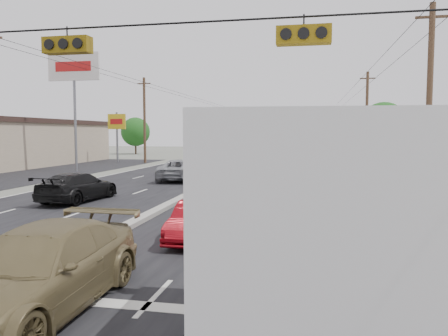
{
  "coord_description": "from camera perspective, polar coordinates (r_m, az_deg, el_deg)",
  "views": [
    {
      "loc": [
        6.66,
        -8.72,
        3.58
      ],
      "look_at": [
        3.36,
        7.94,
        2.2
      ],
      "focal_mm": 35.0,
      "sensor_mm": 36.0,
      "label": 1
    }
  ],
  "objects": [
    {
      "name": "tree_right_mid",
      "position": [
        54.37,
        20.1,
        5.16
      ],
      "size": [
        5.6,
        5.6,
        7.14
      ],
      "color": "#382619",
      "rests_on": "ground"
    },
    {
      "name": "oncoming_near",
      "position": [
        23.96,
        -18.52,
        -2.38
      ],
      "size": [
        2.58,
        5.35,
        1.5
      ],
      "primitive_type": "imported",
      "rotation": [
        0.0,
        0.0,
        3.05
      ],
      "color": "black",
      "rests_on": "ground"
    },
    {
      "name": "black_suv",
      "position": [
        7.04,
        16.31,
        -19.13
      ],
      "size": [
        2.65,
        5.55,
        1.53
      ],
      "primitive_type": "imported",
      "rotation": [
        0.0,
        0.0,
        -0.02
      ],
      "color": "black",
      "rests_on": "ground"
    },
    {
      "name": "ground",
      "position": [
        11.54,
        -25.6,
        -13.89
      ],
      "size": [
        200.0,
        200.0,
        0.0
      ],
      "primitive_type": "plane",
      "color": "#606356",
      "rests_on": "ground"
    },
    {
      "name": "queue_car_b",
      "position": [
        17.85,
        0.85,
        -4.73
      ],
      "size": [
        1.61,
        4.15,
        1.35
      ],
      "primitive_type": "imported",
      "rotation": [
        0.0,
        0.0,
        -0.04
      ],
      "color": "white",
      "rests_on": "ground"
    },
    {
      "name": "road_surface",
      "position": [
        39.45,
        1.42,
        -0.57
      ],
      "size": [
        20.0,
        160.0,
        0.02
      ],
      "primitive_type": "cube",
      "color": "black",
      "rests_on": "ground"
    },
    {
      "name": "parking_lot",
      "position": [
        41.34,
        -23.78,
        -0.72
      ],
      "size": [
        10.0,
        42.0,
        0.02
      ],
      "primitive_type": "cube",
      "color": "black",
      "rests_on": "ground"
    },
    {
      "name": "traffic_signals",
      "position": [
        10.36,
        -20.27,
        15.01
      ],
      "size": [
        25.0,
        0.3,
        0.54
      ],
      "color": "black",
      "rests_on": "ground"
    },
    {
      "name": "red_sedan",
      "position": [
        14.68,
        -3.5,
        -6.92
      ],
      "size": [
        1.43,
        3.9,
        1.28
      ],
      "primitive_type": "imported",
      "rotation": [
        0.0,
        0.0,
        0.02
      ],
      "color": "maroon",
      "rests_on": "ground"
    },
    {
      "name": "utility_pole_right_b",
      "position": [
        24.47,
        25.22,
        7.78
      ],
      "size": [
        1.6,
        0.3,
        10.0
      ],
      "color": "#422D1E",
      "rests_on": "ground"
    },
    {
      "name": "pole_sign_far",
      "position": [
        53.73,
        -13.82,
        5.39
      ],
      "size": [
        2.2,
        0.25,
        6.0
      ],
      "color": "slate",
      "rests_on": "ground"
    },
    {
      "name": "box_truck",
      "position": [
        7.34,
        11.42,
        -8.27
      ],
      "size": [
        2.99,
        7.62,
        3.8
      ],
      "rotation": [
        0.0,
        0.0,
        0.05
      ],
      "color": "black",
      "rests_on": "ground"
    },
    {
      "name": "center_median",
      "position": [
        39.44,
        1.43,
        -0.42
      ],
      "size": [
        0.5,
        160.0,
        0.2
      ],
      "primitive_type": "cube",
      "color": "gray",
      "rests_on": "ground"
    },
    {
      "name": "queue_car_c",
      "position": [
        22.63,
        11.22,
        -2.71
      ],
      "size": [
        2.47,
        5.2,
        1.43
      ],
      "primitive_type": "imported",
      "rotation": [
        0.0,
        0.0,
        -0.02
      ],
      "color": "silver",
      "rests_on": "ground"
    },
    {
      "name": "tree_right_far",
      "position": [
        79.28,
        18.04,
        5.41
      ],
      "size": [
        6.4,
        6.4,
        8.16
      ],
      "color": "#382619",
      "rests_on": "ground"
    },
    {
      "name": "tree_left_far",
      "position": [
        74.45,
        -11.49,
        4.65
      ],
      "size": [
        4.8,
        4.8,
        6.12
      ],
      "color": "#382619",
      "rests_on": "ground"
    },
    {
      "name": "pole_sign_billboard",
      "position": [
        42.7,
        -19.01,
        11.5
      ],
      "size": [
        5.0,
        0.25,
        11.0
      ],
      "color": "slate",
      "rests_on": "ground"
    },
    {
      "name": "oncoming_far",
      "position": [
        32.72,
        -5.8,
        -0.28
      ],
      "size": [
        3.14,
        5.88,
        1.57
      ],
      "primitive_type": "imported",
      "rotation": [
        0.0,
        0.0,
        3.24
      ],
      "color": "gray",
      "rests_on": "ground"
    },
    {
      "name": "tan_sedan",
      "position": [
        9.65,
        -22.97,
        -12.28
      ],
      "size": [
        2.36,
        5.73,
        1.66
      ],
      "primitive_type": "imported",
      "rotation": [
        0.0,
        0.0,
        -0.01
      ],
      "color": "brown",
      "rests_on": "ground"
    },
    {
      "name": "utility_pole_right_c",
      "position": [
        49.09,
        18.13,
        6.2
      ],
      "size": [
        1.6,
        0.3,
        10.0
      ],
      "color": "#422D1E",
      "rests_on": "ground"
    },
    {
      "name": "queue_car_a",
      "position": [
        21.04,
        -1.35,
        -3.32
      ],
      "size": [
        2.03,
        4.07,
        1.33
      ],
      "primitive_type": "imported",
      "rotation": [
        0.0,
        0.0,
        0.12
      ],
      "color": "black",
      "rests_on": "ground"
    },
    {
      "name": "utility_pole_left_c",
      "position": [
        52.37,
        -10.34,
        6.24
      ],
      "size": [
        1.6,
        0.3,
        10.0
      ],
      "color": "#422D1E",
      "rests_on": "ground"
    }
  ]
}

